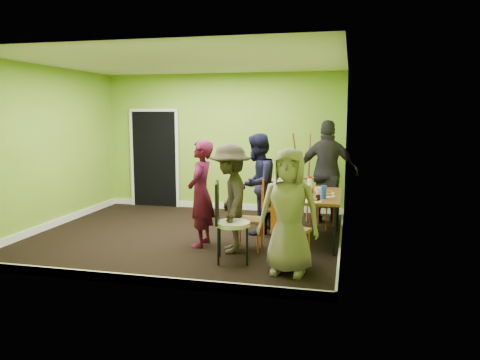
% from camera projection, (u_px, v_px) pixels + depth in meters
% --- Properties ---
extents(ground, '(5.00, 5.00, 0.00)m').
position_uv_depth(ground, '(186.00, 235.00, 7.70)').
color(ground, black).
rests_on(ground, ground).
extents(room_walls, '(5.04, 4.54, 2.82)m').
position_uv_depth(room_walls, '(185.00, 176.00, 7.61)').
color(room_walls, '#79A52A').
rests_on(room_walls, ground).
extents(dining_table, '(0.90, 1.50, 0.75)m').
position_uv_depth(dining_table, '(312.00, 198.00, 7.28)').
color(dining_table, black).
rests_on(dining_table, ground).
extents(chair_left_far, '(0.49, 0.49, 0.96)m').
position_uv_depth(chair_left_far, '(269.00, 203.00, 7.67)').
color(chair_left_far, '#CB5313').
rests_on(chair_left_far, ground).
extents(chair_left_near, '(0.41, 0.40, 0.96)m').
position_uv_depth(chair_left_near, '(243.00, 213.00, 6.88)').
color(chair_left_near, '#CB5313').
rests_on(chair_left_near, ground).
extents(chair_back_end, '(0.50, 0.54, 0.90)m').
position_uv_depth(chair_back_end, '(327.00, 190.00, 8.32)').
color(chair_back_end, '#CB5313').
rests_on(chair_back_end, ground).
extents(chair_front_end, '(0.52, 0.52, 1.01)m').
position_uv_depth(chair_front_end, '(289.00, 225.00, 6.06)').
color(chair_front_end, '#CB5313').
rests_on(chair_front_end, ground).
extents(chair_bentwood, '(0.52, 0.50, 1.09)m').
position_uv_depth(chair_bentwood, '(227.00, 218.00, 6.30)').
color(chair_bentwood, black).
rests_on(chair_bentwood, ground).
extents(easel, '(0.66, 0.62, 1.64)m').
position_uv_depth(easel, '(309.00, 177.00, 8.81)').
color(easel, brown).
rests_on(easel, ground).
extents(plate_near_left, '(0.27, 0.27, 0.01)m').
position_uv_depth(plate_near_left, '(297.00, 188.00, 7.78)').
color(plate_near_left, white).
rests_on(plate_near_left, dining_table).
extents(plate_near_right, '(0.22, 0.22, 0.01)m').
position_uv_depth(plate_near_right, '(296.00, 198.00, 6.93)').
color(plate_near_right, white).
rests_on(plate_near_right, dining_table).
extents(plate_far_back, '(0.22, 0.22, 0.01)m').
position_uv_depth(plate_far_back, '(318.00, 189.00, 7.75)').
color(plate_far_back, white).
rests_on(plate_far_back, dining_table).
extents(plate_far_front, '(0.27, 0.27, 0.01)m').
position_uv_depth(plate_far_front, '(312.00, 201.00, 6.66)').
color(plate_far_front, white).
rests_on(plate_far_front, dining_table).
extents(plate_wall_back, '(0.24, 0.24, 0.01)m').
position_uv_depth(plate_wall_back, '(327.00, 193.00, 7.34)').
color(plate_wall_back, white).
rests_on(plate_wall_back, dining_table).
extents(plate_wall_front, '(0.25, 0.25, 0.01)m').
position_uv_depth(plate_wall_front, '(327.00, 196.00, 7.06)').
color(plate_wall_front, white).
rests_on(plate_wall_front, dining_table).
extents(thermos, '(0.07, 0.07, 0.24)m').
position_uv_depth(thermos, '(310.00, 186.00, 7.36)').
color(thermos, white).
rests_on(thermos, dining_table).
extents(blue_bottle, '(0.08, 0.08, 0.20)m').
position_uv_depth(blue_bottle, '(324.00, 192.00, 6.87)').
color(blue_bottle, blue).
rests_on(blue_bottle, dining_table).
extents(orange_bottle, '(0.03, 0.03, 0.08)m').
position_uv_depth(orange_bottle, '(313.00, 190.00, 7.39)').
color(orange_bottle, '#CB5313').
rests_on(orange_bottle, dining_table).
extents(glass_mid, '(0.06, 0.06, 0.10)m').
position_uv_depth(glass_mid, '(299.00, 188.00, 7.49)').
color(glass_mid, black).
rests_on(glass_mid, dining_table).
extents(glass_back, '(0.06, 0.06, 0.09)m').
position_uv_depth(glass_back, '(323.00, 187.00, 7.69)').
color(glass_back, black).
rests_on(glass_back, dining_table).
extents(glass_front, '(0.07, 0.07, 0.09)m').
position_uv_depth(glass_front, '(318.00, 198.00, 6.70)').
color(glass_front, black).
rests_on(glass_front, dining_table).
extents(cup_a, '(0.12, 0.12, 0.09)m').
position_uv_depth(cup_a, '(295.00, 192.00, 7.17)').
color(cup_a, white).
rests_on(cup_a, dining_table).
extents(cup_b, '(0.11, 0.11, 0.10)m').
position_uv_depth(cup_b, '(318.00, 191.00, 7.29)').
color(cup_b, white).
rests_on(cup_b, dining_table).
extents(person_standing, '(0.39, 0.59, 1.61)m').
position_uv_depth(person_standing, '(201.00, 193.00, 7.01)').
color(person_standing, '#520E2D').
rests_on(person_standing, ground).
extents(person_left_far, '(0.78, 0.92, 1.67)m').
position_uv_depth(person_left_far, '(257.00, 184.00, 7.77)').
color(person_left_far, black).
rests_on(person_left_far, ground).
extents(person_left_near, '(0.86, 1.14, 1.57)m').
position_uv_depth(person_left_near, '(230.00, 199.00, 6.70)').
color(person_left_near, '#2D261E').
rests_on(person_left_near, ground).
extents(person_back_end, '(1.10, 0.47, 1.88)m').
position_uv_depth(person_back_end, '(328.00, 172.00, 8.46)').
color(person_back_end, black).
rests_on(person_back_end, ground).
extents(person_front_end, '(0.81, 0.57, 1.58)m').
position_uv_depth(person_front_end, '(289.00, 211.00, 5.81)').
color(person_front_end, gray).
rests_on(person_front_end, ground).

